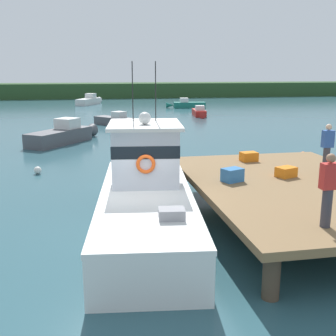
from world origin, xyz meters
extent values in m
plane|color=#2D5660|center=(0.00, 0.00, 0.00)|extent=(200.00, 200.00, 0.00)
cylinder|color=#4C3D2D|center=(2.20, -4.10, 0.50)|extent=(0.36, 0.36, 1.00)
cylinder|color=#4C3D2D|center=(2.20, 4.10, 0.50)|extent=(0.36, 0.36, 1.00)
cylinder|color=#4C3D2D|center=(7.40, 4.10, 0.50)|extent=(0.36, 0.36, 1.00)
cube|color=olive|center=(4.80, 0.00, 1.10)|extent=(6.00, 9.00, 0.20)
cube|color=white|center=(0.20, -0.15, 0.55)|extent=(3.43, 8.24, 1.10)
cone|color=white|center=(0.78, 4.71, 0.55)|extent=(1.30, 1.92, 1.10)
cube|color=#234C9E|center=(0.20, -0.15, 1.00)|extent=(3.43, 8.08, 0.12)
cube|color=white|center=(0.20, -0.15, 1.16)|extent=(3.47, 8.24, 0.12)
cube|color=silver|center=(0.34, 1.04, 2.00)|extent=(2.15, 2.41, 1.80)
cube|color=black|center=(0.34, 1.04, 2.31)|extent=(2.17, 2.43, 0.36)
cube|color=silver|center=(0.34, 1.04, 2.95)|extent=(2.42, 2.74, 0.10)
sphere|color=white|center=(0.31, 0.74, 3.18)|extent=(0.36, 0.36, 0.36)
cylinder|color=black|center=(0.05, 1.58, 3.90)|extent=(0.03, 0.03, 1.80)
cylinder|color=black|center=(0.75, 1.49, 3.90)|extent=(0.03, 0.03, 1.80)
cube|color=#939399|center=(0.49, -2.40, 1.28)|extent=(0.65, 0.51, 0.36)
torus|color=orange|center=(-0.53, -2.89, 1.16)|extent=(0.62, 0.62, 0.12)
torus|color=#EA5119|center=(0.21, -0.09, 2.00)|extent=(0.55, 0.16, 0.54)
cube|color=orange|center=(4.85, 0.77, 1.36)|extent=(0.72, 0.63, 0.32)
cube|color=#3370B2|center=(2.97, 0.55, 1.40)|extent=(0.72, 0.63, 0.41)
cube|color=orange|center=(4.56, 3.25, 1.37)|extent=(0.65, 0.51, 0.34)
cylinder|color=#383842|center=(3.69, -3.47, 1.63)|extent=(0.22, 0.22, 0.86)
cube|color=red|center=(3.69, -3.47, 2.34)|extent=(0.36, 0.22, 0.56)
sphere|color=#9E7051|center=(3.69, -3.47, 2.73)|extent=(0.20, 0.20, 0.20)
cylinder|color=#383842|center=(6.39, 1.05, 1.63)|extent=(0.22, 0.22, 0.86)
cube|color=#2D56A8|center=(6.39, 1.05, 2.34)|extent=(0.36, 0.22, 0.56)
sphere|color=beige|center=(6.39, 1.05, 2.73)|extent=(0.20, 0.20, 0.20)
cube|color=red|center=(9.76, 30.15, 0.31)|extent=(1.51, 3.51, 0.62)
cone|color=red|center=(9.49, 28.05, 0.31)|extent=(0.72, 0.92, 0.62)
cube|color=silver|center=(9.68, 29.56, 0.85)|extent=(0.97, 0.95, 0.46)
cube|color=#196B5B|center=(10.94, 39.23, 0.35)|extent=(3.97, 1.66, 0.70)
cone|color=#196B5B|center=(8.55, 39.51, 0.35)|extent=(1.04, 0.81, 0.70)
cube|color=silver|center=(10.27, 39.31, 0.96)|extent=(1.07, 1.08, 0.53)
cube|color=#4C4C51|center=(-3.19, 15.57, 0.44)|extent=(4.06, 4.81, 0.88)
cone|color=#4C4C51|center=(-1.43, 18.02, 0.44)|extent=(1.41, 1.49, 0.88)
cube|color=silver|center=(-2.69, 16.26, 1.20)|extent=(1.70, 1.69, 0.66)
cube|color=silver|center=(-1.36, 46.49, 0.42)|extent=(3.39, 4.76, 0.84)
cone|color=silver|center=(-0.05, 49.05, 0.42)|extent=(1.27, 1.40, 0.84)
cube|color=silver|center=(-1.00, 47.21, 1.15)|extent=(1.56, 1.55, 0.63)
cube|color=#4C4C51|center=(0.73, 24.22, 0.34)|extent=(3.29, 3.64, 0.68)
cone|color=#4C4C51|center=(2.22, 22.41, 0.34)|extent=(1.12, 1.15, 0.68)
cube|color=silver|center=(1.15, 23.71, 0.93)|extent=(1.33, 1.33, 0.51)
sphere|color=#EA5B19|center=(3.96, 28.25, 0.24)|extent=(0.49, 0.49, 0.49)
sphere|color=silver|center=(-3.66, 7.65, 0.17)|extent=(0.33, 0.33, 0.33)
sphere|color=#EA5B19|center=(9.67, 8.48, 0.19)|extent=(0.38, 0.38, 0.38)
cube|color=#284723|center=(0.00, 62.00, 1.20)|extent=(120.00, 8.00, 2.40)
camera|label=1|loc=(-1.26, -11.24, 4.53)|focal=44.52mm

